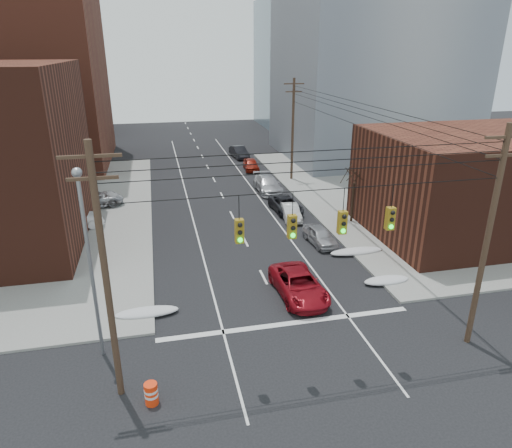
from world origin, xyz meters
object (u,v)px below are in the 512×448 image
construction_barrel (151,393)px  parked_car_a (320,236)px  red_pickup (299,285)px  lot_car_d (7,224)px  parked_car_b (291,212)px  lot_car_b (93,199)px  parked_car_d (268,184)px  parked_car_f (239,152)px  parked_car_c (286,205)px  parked_car_e (251,165)px  lot_car_a (71,221)px

construction_barrel → parked_car_a: bearing=48.5°
red_pickup → parked_car_a: 8.09m
construction_barrel → lot_car_d: bearing=116.9°
lot_car_d → parked_car_b: bearing=-115.1°
parked_car_b → lot_car_b: lot_car_b is taller
parked_car_a → construction_barrel: (-12.62, -14.27, -0.15)m
lot_car_b → lot_car_d: bearing=113.3°
parked_car_d → parked_car_f: parked_car_d is taller
parked_car_a → lot_car_d: bearing=157.1°
parked_car_a → parked_car_c: size_ratio=0.83×
parked_car_e → lot_car_d: bearing=-142.5°
parked_car_e → parked_car_b: bearing=-86.5°
red_pickup → parked_car_b: red_pickup is taller
parked_car_b → parked_car_c: (0.12, 1.90, 0.01)m
parked_car_a → parked_car_b: size_ratio=1.01×
parked_car_c → parked_car_d: 6.36m
parked_car_d → lot_car_a: lot_car_a is taller
parked_car_c → lot_car_d: lot_car_d is taller
parked_car_b → lot_car_b: bearing=163.6°
lot_car_a → lot_car_b: (1.08, 5.74, -0.03)m
parked_car_d → parked_car_b: bearing=-89.9°
red_pickup → parked_car_d: parked_car_d is taller
red_pickup → construction_barrel: 11.29m
parked_car_c → parked_car_e: bearing=86.0°
parked_car_c → lot_car_a: lot_car_a is taller
parked_car_b → construction_barrel: (-12.00, -19.91, -0.12)m
lot_car_b → lot_car_d: size_ratio=1.50×
parked_car_d → lot_car_d: parked_car_d is taller
parked_car_e → lot_car_b: size_ratio=0.75×
parked_car_c → parked_car_e: parked_car_e is taller
parked_car_a → parked_car_b: parked_car_a is taller
parked_car_d → red_pickup: bearing=-98.8°
parked_car_b → parked_car_d: (0.00, 8.26, 0.16)m
parked_car_c → lot_car_d: (-23.17, -0.01, 0.12)m
lot_car_b → construction_barrel: bearing=175.4°
red_pickup → parked_car_c: 15.01m
lot_car_b → construction_barrel: (4.99, -26.63, -0.39)m
parked_car_f → lot_car_b: bearing=-141.1°
parked_car_b → parked_car_d: 8.26m
red_pickup → parked_car_b: size_ratio=1.39×
parked_car_f → red_pickup: bearing=-102.1°
parked_car_c → parked_car_f: parked_car_f is taller
parked_car_f → construction_barrel: (-12.00, -44.12, -0.24)m
parked_car_d → parked_car_f: size_ratio=1.18×
red_pickup → construction_barrel: size_ratio=5.35×
parked_car_f → lot_car_a: lot_car_a is taller
parked_car_a → construction_barrel: bearing=-136.8°
lot_car_d → parked_car_d: bearing=-94.9°
red_pickup → parked_car_e: 30.18m
parked_car_d → lot_car_a: 19.47m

